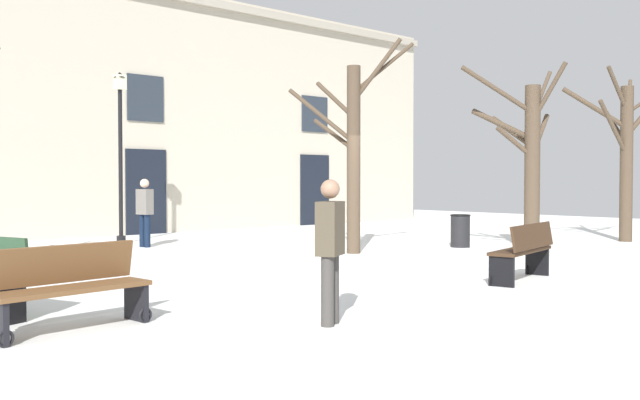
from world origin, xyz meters
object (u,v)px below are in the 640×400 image
(tree_foreground, at_px, (353,149))
(bench_facing_shops, at_px, (69,287))
(streetlamp, at_px, (120,140))
(person_by_shop_door, at_px, (330,245))
(tree_near_facade, at_px, (625,150))
(person_strolling, at_px, (145,210))
(litter_bin, at_px, (460,231))
(bench_far_corner, at_px, (524,250))
(tree_left_of_center, at_px, (529,157))

(tree_foreground, distance_m, bench_facing_shops, 8.59)
(streetlamp, bearing_deg, person_by_shop_door, -104.53)
(streetlamp, distance_m, bench_facing_shops, 10.37)
(tree_near_facade, bearing_deg, person_strolling, 145.40)
(litter_bin, relative_size, bench_far_corner, 0.43)
(tree_near_facade, xyz_separation_m, litter_bin, (-4.36, 1.87, -1.94))
(streetlamp, distance_m, person_strolling, 2.03)
(streetlamp, height_order, person_by_shop_door, streetlamp)
(tree_left_of_center, relative_size, person_strolling, 2.56)
(tree_foreground, relative_size, bench_facing_shops, 2.68)
(bench_far_corner, height_order, person_strolling, person_strolling)
(tree_near_facade, height_order, person_strolling, tree_near_facade)
(litter_bin, height_order, person_strolling, person_strolling)
(litter_bin, bearing_deg, bench_facing_shops, -164.84)
(tree_left_of_center, height_order, person_by_shop_door, tree_left_of_center)
(tree_left_of_center, distance_m, streetlamp, 9.62)
(bench_far_corner, bearing_deg, streetlamp, -92.38)
(person_by_shop_door, bearing_deg, bench_far_corner, -24.03)
(tree_left_of_center, relative_size, streetlamp, 0.97)
(person_strolling, bearing_deg, litter_bin, 37.89)
(streetlamp, relative_size, person_by_shop_door, 2.67)
(tree_near_facade, distance_m, litter_bin, 5.12)
(tree_foreground, bearing_deg, person_by_shop_door, -136.45)
(tree_near_facade, distance_m, person_strolling, 12.02)
(bench_facing_shops, relative_size, person_strolling, 1.08)
(tree_left_of_center, bearing_deg, person_strolling, 131.86)
(person_strolling, bearing_deg, bench_far_corner, 0.81)
(tree_near_facade, xyz_separation_m, tree_foreground, (-7.16, 2.60, -0.10))
(bench_far_corner, distance_m, person_by_shop_door, 4.51)
(bench_facing_shops, bearing_deg, litter_bin, 8.99)
(tree_near_facade, distance_m, person_by_shop_door, 12.90)
(tree_near_facade, bearing_deg, streetlamp, 141.16)
(tree_near_facade, relative_size, bench_facing_shops, 2.56)
(tree_left_of_center, bearing_deg, tree_foreground, 143.76)
(litter_bin, xyz_separation_m, bench_far_corner, (-3.74, -3.99, 0.09))
(litter_bin, bearing_deg, tree_left_of_center, -77.85)
(bench_far_corner, distance_m, bench_facing_shops, 6.79)
(tree_near_facade, bearing_deg, litter_bin, 156.79)
(tree_left_of_center, relative_size, litter_bin, 5.36)
(bench_far_corner, height_order, bench_facing_shops, bench_far_corner)
(tree_left_of_center, bearing_deg, streetlamp, 127.38)
(litter_bin, relative_size, person_strolling, 0.48)
(streetlamp, height_order, bench_far_corner, streetlamp)
(streetlamp, relative_size, bench_facing_shops, 2.45)
(person_strolling, bearing_deg, bench_facing_shops, -42.85)
(streetlamp, bearing_deg, tree_foreground, -63.21)
(tree_foreground, xyz_separation_m, litter_bin, (2.80, -0.73, -1.83))
(tree_near_facade, height_order, litter_bin, tree_near_facade)
(streetlamp, bearing_deg, litter_bin, -47.81)
(tree_left_of_center, bearing_deg, person_by_shop_door, -161.65)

